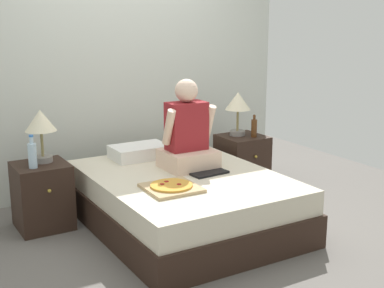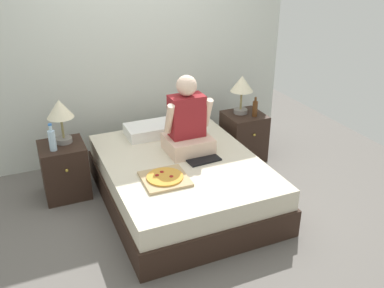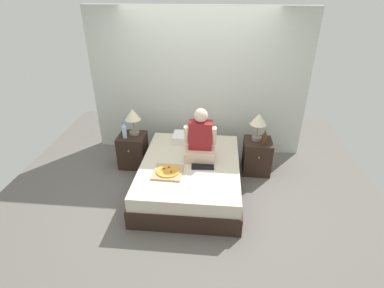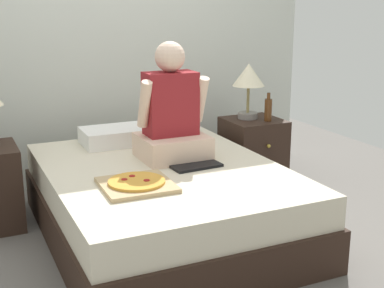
{
  "view_description": "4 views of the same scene",
  "coord_description": "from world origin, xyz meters",
  "px_view_note": "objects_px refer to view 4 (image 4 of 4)",
  "views": [
    {
      "loc": [
        -2.14,
        -3.75,
        1.78
      ],
      "look_at": [
        -0.03,
        -0.19,
        0.77
      ],
      "focal_mm": 50.0,
      "sensor_mm": 36.0,
      "label": 1
    },
    {
      "loc": [
        -1.37,
        -3.41,
        2.39
      ],
      "look_at": [
        0.01,
        -0.25,
        0.74
      ],
      "focal_mm": 40.0,
      "sensor_mm": 36.0,
      "label": 2
    },
    {
      "loc": [
        0.38,
        -3.72,
        2.81
      ],
      "look_at": [
        0.02,
        0.03,
        0.76
      ],
      "focal_mm": 28.0,
      "sensor_mm": 36.0,
      "label": 3
    },
    {
      "loc": [
        -1.21,
        -3.06,
        1.5
      ],
      "look_at": [
        0.09,
        -0.25,
        0.67
      ],
      "focal_mm": 50.0,
      "sensor_mm": 36.0,
      "label": 4
    }
  ],
  "objects_px": {
    "bed": "(163,201)",
    "nightstand_right": "(253,152)",
    "person_seated": "(171,116)",
    "laptop": "(189,160)",
    "beer_bottle": "(268,109)",
    "pizza_box": "(137,184)",
    "lamp_on_right_nightstand": "(249,79)"
  },
  "relations": [
    {
      "from": "beer_bottle",
      "to": "person_seated",
      "type": "bearing_deg",
      "value": -161.31
    },
    {
      "from": "bed",
      "to": "person_seated",
      "type": "bearing_deg",
      "value": 51.05
    },
    {
      "from": "lamp_on_right_nightstand",
      "to": "bed",
      "type": "bearing_deg",
      "value": -147.38
    },
    {
      "from": "beer_bottle",
      "to": "laptop",
      "type": "distance_m",
      "value": 1.07
    },
    {
      "from": "person_seated",
      "to": "beer_bottle",
      "type": "bearing_deg",
      "value": 18.69
    },
    {
      "from": "laptop",
      "to": "pizza_box",
      "type": "height_order",
      "value": "laptop"
    },
    {
      "from": "laptop",
      "to": "nightstand_right",
      "type": "bearing_deg",
      "value": 34.95
    },
    {
      "from": "bed",
      "to": "person_seated",
      "type": "distance_m",
      "value": 0.57
    },
    {
      "from": "beer_bottle",
      "to": "laptop",
      "type": "relative_size",
      "value": 0.53
    },
    {
      "from": "beer_bottle",
      "to": "laptop",
      "type": "bearing_deg",
      "value": -151.7
    },
    {
      "from": "person_seated",
      "to": "laptop",
      "type": "distance_m",
      "value": 0.32
    },
    {
      "from": "bed",
      "to": "nightstand_right",
      "type": "bearing_deg",
      "value": 29.83
    },
    {
      "from": "lamp_on_right_nightstand",
      "to": "pizza_box",
      "type": "height_order",
      "value": "lamp_on_right_nightstand"
    },
    {
      "from": "bed",
      "to": "beer_bottle",
      "type": "relative_size",
      "value": 8.31
    },
    {
      "from": "lamp_on_right_nightstand",
      "to": "beer_bottle",
      "type": "relative_size",
      "value": 1.96
    },
    {
      "from": "bed",
      "to": "laptop",
      "type": "xyz_separation_m",
      "value": [
        0.18,
        -0.0,
        0.26
      ]
    },
    {
      "from": "nightstand_right",
      "to": "laptop",
      "type": "relative_size",
      "value": 1.29
    },
    {
      "from": "nightstand_right",
      "to": "pizza_box",
      "type": "distance_m",
      "value": 1.61
    },
    {
      "from": "nightstand_right",
      "to": "beer_bottle",
      "type": "xyz_separation_m",
      "value": [
        0.07,
        -0.1,
        0.38
      ]
    },
    {
      "from": "bed",
      "to": "nightstand_right",
      "type": "xyz_separation_m",
      "value": [
        1.04,
        0.6,
        0.05
      ]
    },
    {
      "from": "person_seated",
      "to": "pizza_box",
      "type": "relative_size",
      "value": 1.9
    },
    {
      "from": "nightstand_right",
      "to": "pizza_box",
      "type": "xyz_separation_m",
      "value": [
        -1.32,
        -0.9,
        0.2
      ]
    },
    {
      "from": "beer_bottle",
      "to": "nightstand_right",
      "type": "bearing_deg",
      "value": 125.01
    },
    {
      "from": "pizza_box",
      "to": "nightstand_right",
      "type": "bearing_deg",
      "value": 34.21
    },
    {
      "from": "nightstand_right",
      "to": "laptop",
      "type": "bearing_deg",
      "value": -145.05
    },
    {
      "from": "pizza_box",
      "to": "beer_bottle",
      "type": "bearing_deg",
      "value": 29.85
    },
    {
      "from": "bed",
      "to": "pizza_box",
      "type": "height_order",
      "value": "pizza_box"
    },
    {
      "from": "bed",
      "to": "pizza_box",
      "type": "xyz_separation_m",
      "value": [
        -0.28,
        -0.3,
        0.26
      ]
    },
    {
      "from": "beer_bottle",
      "to": "laptop",
      "type": "xyz_separation_m",
      "value": [
        -0.93,
        -0.5,
        -0.17
      ]
    },
    {
      "from": "pizza_box",
      "to": "person_seated",
      "type": "bearing_deg",
      "value": 48.47
    },
    {
      "from": "nightstand_right",
      "to": "laptop",
      "type": "xyz_separation_m",
      "value": [
        -0.86,
        -0.6,
        0.21
      ]
    },
    {
      "from": "lamp_on_right_nightstand",
      "to": "pizza_box",
      "type": "distance_m",
      "value": 1.65
    }
  ]
}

